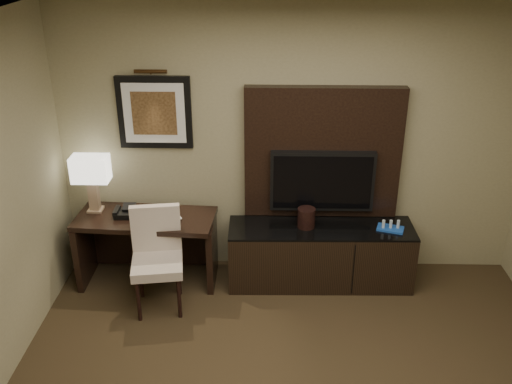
{
  "coord_description": "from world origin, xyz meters",
  "views": [
    {
      "loc": [
        -0.22,
        -2.69,
        3.26
      ],
      "look_at": [
        -0.32,
        1.8,
        1.15
      ],
      "focal_mm": 40.0,
      "sensor_mm": 36.0,
      "label": 1
    }
  ],
  "objects_px": {
    "table_lamp": "(92,183)",
    "ice_bucket": "(306,218)",
    "desk_phone": "(126,211)",
    "desk_chair": "(157,264)",
    "tv": "(322,181)",
    "desk": "(148,248)",
    "minibar_tray": "(391,225)",
    "credenza": "(320,255)"
  },
  "relations": [
    {
      "from": "table_lamp",
      "to": "ice_bucket",
      "type": "relative_size",
      "value": 3.1
    },
    {
      "from": "desk_phone",
      "to": "desk_chair",
      "type": "bearing_deg",
      "value": -53.35
    },
    {
      "from": "tv",
      "to": "desk",
      "type": "bearing_deg",
      "value": -173.64
    },
    {
      "from": "tv",
      "to": "table_lamp",
      "type": "xyz_separation_m",
      "value": [
        -2.21,
        -0.07,
        -0.01
      ]
    },
    {
      "from": "desk_chair",
      "to": "desk_phone",
      "type": "distance_m",
      "value": 0.67
    },
    {
      "from": "tv",
      "to": "desk_chair",
      "type": "relative_size",
      "value": 1.06
    },
    {
      "from": "ice_bucket",
      "to": "desk",
      "type": "bearing_deg",
      "value": -179.48
    },
    {
      "from": "desk",
      "to": "desk_chair",
      "type": "xyz_separation_m",
      "value": [
        0.19,
        -0.46,
        0.12
      ]
    },
    {
      "from": "minibar_tray",
      "to": "desk_phone",
      "type": "bearing_deg",
      "value": 179.11
    },
    {
      "from": "desk_chair",
      "to": "ice_bucket",
      "type": "bearing_deg",
      "value": 10.53
    },
    {
      "from": "credenza",
      "to": "ice_bucket",
      "type": "bearing_deg",
      "value": 173.6
    },
    {
      "from": "desk",
      "to": "credenza",
      "type": "xyz_separation_m",
      "value": [
        1.7,
        -0.0,
        -0.05
      ]
    },
    {
      "from": "credenza",
      "to": "desk_chair",
      "type": "height_order",
      "value": "desk_chair"
    },
    {
      "from": "tv",
      "to": "minibar_tray",
      "type": "xyz_separation_m",
      "value": [
        0.65,
        -0.22,
        -0.36
      ]
    },
    {
      "from": "credenza",
      "to": "tv",
      "type": "xyz_separation_m",
      "value": [
        0.0,
        0.19,
        0.71
      ]
    },
    {
      "from": "ice_bucket",
      "to": "desk_chair",
      "type": "bearing_deg",
      "value": -160.91
    },
    {
      "from": "tv",
      "to": "minibar_tray",
      "type": "distance_m",
      "value": 0.78
    },
    {
      "from": "desk",
      "to": "minibar_tray",
      "type": "bearing_deg",
      "value": 3.25
    },
    {
      "from": "desk_chair",
      "to": "minibar_tray",
      "type": "bearing_deg",
      "value": 2.74
    },
    {
      "from": "credenza",
      "to": "desk_chair",
      "type": "xyz_separation_m",
      "value": [
        -1.52,
        -0.46,
        0.16
      ]
    },
    {
      "from": "tv",
      "to": "desk_phone",
      "type": "relative_size",
      "value": 4.85
    },
    {
      "from": "desk_phone",
      "to": "minibar_tray",
      "type": "bearing_deg",
      "value": -2.27
    },
    {
      "from": "desk_phone",
      "to": "tv",
      "type": "bearing_deg",
      "value": 3.93
    },
    {
      "from": "desk_phone",
      "to": "ice_bucket",
      "type": "xyz_separation_m",
      "value": [
        1.74,
        -0.0,
        -0.05
      ]
    },
    {
      "from": "desk",
      "to": "desk_chair",
      "type": "relative_size",
      "value": 1.41
    },
    {
      "from": "desk_phone",
      "to": "ice_bucket",
      "type": "distance_m",
      "value": 1.74
    },
    {
      "from": "table_lamp",
      "to": "minibar_tray",
      "type": "height_order",
      "value": "table_lamp"
    },
    {
      "from": "desk",
      "to": "ice_bucket",
      "type": "distance_m",
      "value": 1.59
    },
    {
      "from": "desk_chair",
      "to": "ice_bucket",
      "type": "height_order",
      "value": "desk_chair"
    },
    {
      "from": "desk_chair",
      "to": "desk_phone",
      "type": "bearing_deg",
      "value": 119.48
    },
    {
      "from": "desk_chair",
      "to": "ice_bucket",
      "type": "xyz_separation_m",
      "value": [
        1.37,
        0.47,
        0.24
      ]
    },
    {
      "from": "desk_chair",
      "to": "minibar_tray",
      "type": "distance_m",
      "value": 2.22
    },
    {
      "from": "tv",
      "to": "ice_bucket",
      "type": "relative_size",
      "value": 5.22
    },
    {
      "from": "table_lamp",
      "to": "ice_bucket",
      "type": "bearing_deg",
      "value": -2.9
    },
    {
      "from": "tv",
      "to": "minibar_tray",
      "type": "height_order",
      "value": "tv"
    },
    {
      "from": "desk_phone",
      "to": "ice_bucket",
      "type": "relative_size",
      "value": 1.08
    },
    {
      "from": "credenza",
      "to": "ice_bucket",
      "type": "height_order",
      "value": "ice_bucket"
    },
    {
      "from": "tv",
      "to": "ice_bucket",
      "type": "xyz_separation_m",
      "value": [
        -0.15,
        -0.18,
        -0.31
      ]
    },
    {
      "from": "table_lamp",
      "to": "ice_bucket",
      "type": "xyz_separation_m",
      "value": [
        2.06,
        -0.1,
        -0.3
      ]
    },
    {
      "from": "table_lamp",
      "to": "ice_bucket",
      "type": "distance_m",
      "value": 2.09
    },
    {
      "from": "tv",
      "to": "desk_chair",
      "type": "xyz_separation_m",
      "value": [
        -1.52,
        -0.65,
        -0.55
      ]
    },
    {
      "from": "desk",
      "to": "tv",
      "type": "height_order",
      "value": "tv"
    }
  ]
}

